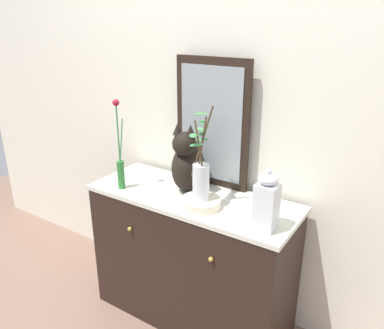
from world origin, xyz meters
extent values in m
plane|color=#806151|center=(0.00, 0.00, 0.00)|extent=(6.00, 6.00, 0.00)
cube|color=silver|center=(0.00, 0.30, 1.30)|extent=(4.40, 0.08, 2.60)
cube|color=black|center=(0.00, 0.00, 0.39)|extent=(1.14, 0.43, 0.78)
cube|color=silver|center=(0.00, 0.00, 0.79)|extent=(1.16, 0.44, 0.02)
sphere|color=#B79338|center=(-0.26, -0.23, 0.63)|extent=(0.02, 0.02, 0.02)
sphere|color=#B79338|center=(0.26, -0.23, 0.63)|extent=(0.02, 0.02, 0.02)
cube|color=black|center=(0.00, 0.20, 1.16)|extent=(0.45, 0.03, 0.71)
cube|color=gray|center=(0.00, 0.19, 1.16)|extent=(0.37, 0.01, 0.63)
ellipsoid|color=black|center=(-0.07, 0.06, 0.93)|extent=(0.24, 0.30, 0.26)
sphere|color=black|center=(-0.05, 0.00, 1.09)|extent=(0.13, 0.13, 0.13)
cone|color=black|center=(-0.01, 0.01, 1.16)|extent=(0.05, 0.05, 0.06)
cone|color=black|center=(-0.08, -0.02, 1.16)|extent=(0.05, 0.05, 0.06)
cylinder|color=black|center=(-0.13, 0.26, 0.82)|extent=(0.07, 0.15, 0.03)
cylinder|color=#2E7B34|center=(-0.39, -0.13, 0.88)|extent=(0.04, 0.04, 0.16)
cylinder|color=#3D8447|center=(-0.39, -0.13, 1.12)|extent=(0.01, 0.01, 0.31)
sphere|color=maroon|center=(-0.39, -0.13, 1.29)|extent=(0.04, 0.04, 0.04)
cylinder|color=#348B51|center=(-0.37, -0.13, 1.09)|extent=(0.04, 0.01, 0.24)
cylinder|color=#EFE0C7|center=(0.11, -0.09, 0.82)|extent=(0.20, 0.20, 0.05)
cylinder|color=silver|center=(0.11, -0.09, 0.94)|extent=(0.08, 0.08, 0.18)
cylinder|color=brown|center=(0.11, -0.10, 1.11)|extent=(0.06, 0.02, 0.30)
ellipsoid|color=#3C8D4E|center=(0.10, -0.12, 1.14)|extent=(0.07, 0.08, 0.01)
ellipsoid|color=#388048|center=(0.10, -0.14, 1.19)|extent=(0.07, 0.08, 0.01)
cylinder|color=#4B3524|center=(0.10, -0.07, 1.11)|extent=(0.05, 0.03, 0.31)
ellipsoid|color=#478B48|center=(0.10, -0.05, 1.15)|extent=(0.07, 0.08, 0.01)
ellipsoid|color=#418350|center=(0.09, -0.06, 1.20)|extent=(0.08, 0.07, 0.01)
cylinder|color=#473821|center=(0.10, -0.07, 1.14)|extent=(0.10, 0.04, 0.36)
ellipsoid|color=#397E3E|center=(0.08, -0.03, 1.17)|extent=(0.05, 0.08, 0.01)
ellipsoid|color=#3C8D4A|center=(0.06, 0.01, 1.22)|extent=(0.07, 0.08, 0.01)
ellipsoid|color=#42873D|center=(0.06, -0.01, 1.26)|extent=(0.08, 0.07, 0.01)
cube|color=silver|center=(0.47, -0.11, 0.91)|extent=(0.10, 0.10, 0.22)
ellipsoid|color=silver|center=(0.47, -0.11, 1.05)|extent=(0.09, 0.09, 0.05)
sphere|color=white|center=(0.47, -0.11, 1.09)|extent=(0.02, 0.02, 0.02)
camera|label=1|loc=(1.02, -1.57, 1.70)|focal=35.90mm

